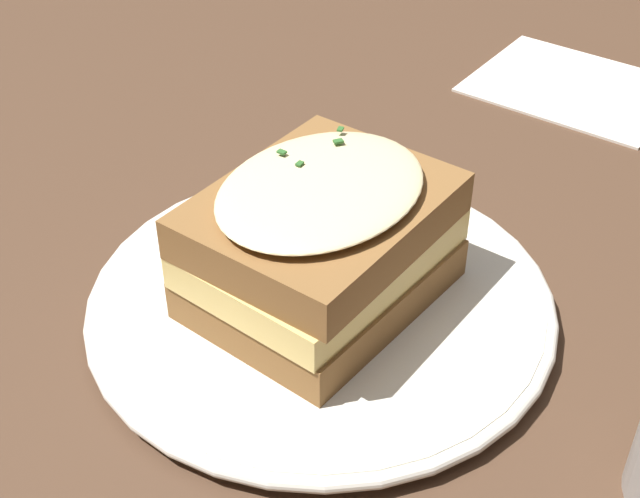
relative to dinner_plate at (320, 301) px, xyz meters
name	(u,v)px	position (x,y,z in m)	size (l,w,h in m)	color
ground_plane	(321,313)	(0.00, 0.00, -0.01)	(2.40, 2.40, 0.00)	#473021
dinner_plate	(320,301)	(0.00, 0.00, 0.00)	(0.25, 0.25, 0.01)	silver
sandwich	(320,241)	(0.00, 0.00, 0.04)	(0.11, 0.14, 0.08)	brown
napkin	(574,86)	(-0.02, -0.33, -0.01)	(0.15, 0.12, 0.00)	silver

